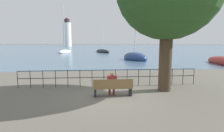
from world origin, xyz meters
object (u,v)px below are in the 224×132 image
Objects in this scene: sailboat_3 at (65,52)px; harbor_lighthouse at (67,33)px; park_bench at (113,88)px; seated_person_left at (112,83)px; sailboat_1 at (102,51)px; sailboat_2 at (135,57)px.

sailboat_3 is 92.65m from harbor_lighthouse.
park_bench is 40.46m from sailboat_3.
harbor_lighthouse is (-22.56, 130.47, 9.55)m from seated_person_left.
park_bench is at bearing -114.18° from sailboat_1.
harbor_lighthouse is (-22.61, 130.55, 9.79)m from park_bench.
sailboat_2 is at bearing -35.96° from sailboat_3.
park_bench is at bearing -125.61° from sailboat_2.
sailboat_1 is 22.73m from sailboat_2.
sailboat_3 reaches higher than park_bench.
harbor_lighthouse is (-23.64, 89.60, 9.93)m from sailboat_1.
harbor_lighthouse reaches higher than sailboat_1.
sailboat_3 is at bearing -81.58° from harbor_lighthouse.
sailboat_2 is at bearing 74.02° from park_bench.
seated_person_left is at bearing -125.81° from sailboat_2.
seated_person_left is 0.16× the size of sailboat_1.
sailboat_2 is (5.33, 18.63, -0.05)m from park_bench.
sailboat_2 reaches higher than seated_person_left.
seated_person_left is 0.11× the size of sailboat_2.
sailboat_2 is at bearing -101.84° from sailboat_1.
harbor_lighthouse reaches higher than sailboat_2.
seated_person_left is 0.10× the size of sailboat_3.
sailboat_1 is 0.61× the size of sailboat_3.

